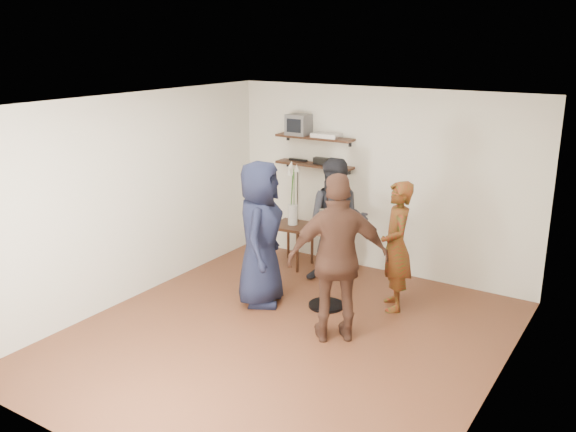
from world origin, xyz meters
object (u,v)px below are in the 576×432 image
Objects in this scene: dvd_deck at (327,135)px; person_plaid at (396,246)px; drinks_table at (327,256)px; radio at (321,161)px; person_brown at (338,259)px; crt_monitor at (299,125)px; person_navy at (260,234)px; person_dark at (337,222)px; side_table at (293,231)px.

dvd_deck is 0.25× the size of person_plaid.
radio is at bearing 122.50° from drinks_table.
person_brown is at bearing -56.07° from radio.
person_plaid is (1.53, -0.98, -1.09)m from dvd_deck.
crt_monitor reaches higher than radio.
crt_monitor is at bearing -147.10° from person_plaid.
crt_monitor reaches higher than person_navy.
crt_monitor is 0.47m from dvd_deck.
person_dark reaches higher than radio.
crt_monitor is at bearing 109.90° from side_table.
crt_monitor is 1.45× the size of radio.
person_navy is at bearing -51.95° from person_brown.
drinks_table is 0.84m from person_plaid.
person_plaid is 1.06m from person_dark.
person_dark is (-0.28, 0.78, 0.18)m from drinks_table.
person_navy reaches higher than side_table.
dvd_deck is 1.32m from person_dark.
person_navy is (0.05, -1.73, -0.98)m from dvd_deck.
side_table is 0.34× the size of person_navy.
dvd_deck is at bearing -153.51° from person_plaid.
person_dark is at bearing 109.81° from drinks_table.
crt_monitor reaches higher than person_brown.
person_brown is at bearing -128.05° from person_navy.
radio is 1.10m from side_table.
person_dark reaches higher than drinks_table.
person_brown is at bearing -45.81° from side_table.
person_brown is at bearing -53.19° from drinks_table.
person_plaid is at bearing -32.70° from dvd_deck.
person_plaid is 1.67m from person_navy.
person_dark is at bearing -32.29° from crt_monitor.
dvd_deck is 0.64× the size of side_table.
dvd_deck is 2.12m from person_plaid.
side_table is 1.51m from drinks_table.
person_navy is (0.36, -1.33, 0.39)m from side_table.
person_dark is at bearing -14.59° from side_table.
person_plaid reaches higher than side_table.
crt_monitor is 0.80× the size of dvd_deck.
radio is (0.37, 0.00, -0.50)m from crt_monitor.
crt_monitor is at bearing 127.90° from person_dark.
dvd_deck is 0.39m from radio.
side_table is at bearing -138.20° from person_plaid.
radio reaches higher than drinks_table.
side_table is at bearing -7.86° from person_navy.
drinks_table is 0.56× the size of person_brown.
dvd_deck reaches higher than person_plaid.
person_brown reaches higher than person_dark.
person_dark is at bearing -46.55° from person_navy.
radio is 0.35× the size of side_table.
person_navy reaches higher than drinks_table.
crt_monitor reaches higher than person_plaid.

